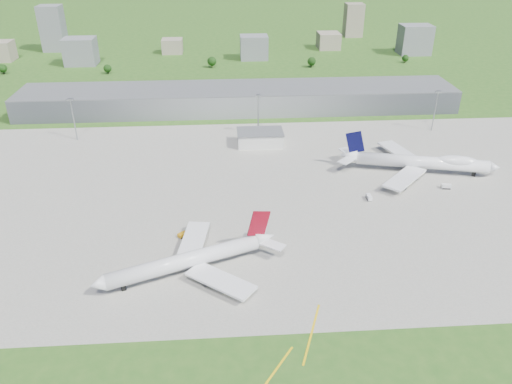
{
  "coord_description": "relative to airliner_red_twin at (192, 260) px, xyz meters",
  "views": [
    {
      "loc": [
        -10.93,
        -172.58,
        116.21
      ],
      "look_at": [
        2.5,
        24.65,
        9.0
      ],
      "focal_mm": 35.0,
      "sensor_mm": 36.0,
      "label": 1
    }
  ],
  "objects": [
    {
      "name": "airliner_red_twin",
      "position": [
        0.0,
        0.0,
        0.0
      ],
      "size": [
        68.55,
        51.87,
        19.65
      ],
      "rotation": [
        0.0,
        0.0,
        3.52
      ],
      "color": "white",
      "rests_on": "ground"
    },
    {
      "name": "bldg_c",
      "position": [
        44.66,
        329.76,
        5.77
      ],
      "size": [
        26.0,
        20.0,
        22.0
      ],
      "primitive_type": "cube",
      "color": "slate",
      "rests_on": "ground"
    },
    {
      "name": "mast_west",
      "position": [
        -75.34,
        134.76,
        12.47
      ],
      "size": [
        3.5,
        2.0,
        25.9
      ],
      "color": "gray",
      "rests_on": "ground"
    },
    {
      "name": "ground",
      "position": [
        24.66,
        169.76,
        -5.23
      ],
      "size": [
        1400.0,
        1400.0,
        0.0
      ],
      "primitive_type": "plane",
      "color": "#2C591B",
      "rests_on": "ground"
    },
    {
      "name": "mast_center",
      "position": [
        34.66,
        134.76,
        12.47
      ],
      "size": [
        3.5,
        2.0,
        25.9
      ],
      "color": "gray",
      "rests_on": "ground"
    },
    {
      "name": "bldg_tall_e",
      "position": [
        164.66,
        429.76,
        12.77
      ],
      "size": [
        20.0,
        18.0,
        36.0
      ],
      "primitive_type": "cube",
      "color": "gray",
      "rests_on": "ground"
    },
    {
      "name": "tree_w",
      "position": [
        -85.34,
        284.76,
        -0.37
      ],
      "size": [
        6.75,
        6.75,
        8.25
      ],
      "color": "#382314",
      "rests_on": "ground"
    },
    {
      "name": "van_white_far",
      "position": [
        122.39,
        58.01,
        -4.02
      ],
      "size": [
        4.87,
        2.81,
        2.39
      ],
      "rotation": [
        0.0,
        0.0,
        -0.15
      ],
      "color": "silver",
      "rests_on": "ground"
    },
    {
      "name": "bldg_e",
      "position": [
        204.66,
        339.76,
        8.77
      ],
      "size": [
        30.0,
        22.0,
        28.0
      ],
      "primitive_type": "cube",
      "color": "slate",
      "rests_on": "ground"
    },
    {
      "name": "tree_far_w",
      "position": [
        -175.34,
        289.76,
        -0.05
      ],
      "size": [
        7.2,
        7.2,
        8.8
      ],
      "color": "#382314",
      "rests_on": "ground"
    },
    {
      "name": "tree_e",
      "position": [
        94.66,
        294.76,
        0.28
      ],
      "size": [
        7.65,
        7.65,
        9.35
      ],
      "color": "#382314",
      "rests_on": "ground"
    },
    {
      "name": "ops_building",
      "position": [
        34.66,
        119.76,
        -1.23
      ],
      "size": [
        26.0,
        16.0,
        8.0
      ],
      "primitive_type": "cube",
      "color": "silver",
      "rests_on": "ground"
    },
    {
      "name": "bldg_tall_w",
      "position": [
        -155.34,
        379.76,
        16.77
      ],
      "size": [
        22.0,
        20.0,
        44.0
      ],
      "primitive_type": "cube",
      "color": "slate",
      "rests_on": "ground"
    },
    {
      "name": "airliner_blue_quad",
      "position": [
        116.02,
        76.83,
        0.64
      ],
      "size": [
        79.95,
        61.67,
        21.13
      ],
      "rotation": [
        0.0,
        0.0,
        -0.24
      ],
      "color": "white",
      "rests_on": "ground"
    },
    {
      "name": "apron",
      "position": [
        34.66,
        59.76,
        -5.19
      ],
      "size": [
        360.0,
        190.0,
        0.08
      ],
      "primitive_type": "cube",
      "color": "gray",
      "rests_on": "ground"
    },
    {
      "name": "bldg_ce",
      "position": [
        124.66,
        369.76,
        2.77
      ],
      "size": [
        22.0,
        24.0,
        16.0
      ],
      "primitive_type": "cube",
      "color": "gray",
      "rests_on": "ground"
    },
    {
      "name": "tug_yellow",
      "position": [
        -5.07,
        23.56,
        -4.25
      ],
      "size": [
        4.37,
        4.19,
        1.89
      ],
      "rotation": [
        0.0,
        0.0,
        0.71
      ],
      "color": "#C07F0B",
      "rests_on": "ground"
    },
    {
      "name": "van_white_near",
      "position": [
        81.32,
        49.7,
        -4.05
      ],
      "size": [
        2.14,
        4.54,
        2.33
      ],
      "rotation": [
        0.0,
        0.0,
        1.59
      ],
      "color": "white",
      "rests_on": "ground"
    },
    {
      "name": "terminal",
      "position": [
        24.66,
        184.76,
        2.27
      ],
      "size": [
        300.0,
        42.0,
        15.0
      ],
      "primitive_type": "cube",
      "color": "gray",
      "rests_on": "ground"
    },
    {
      "name": "bldg_far_w",
      "position": [
        -195.34,
        339.76,
        3.77
      ],
      "size": [
        24.0,
        20.0,
        18.0
      ],
      "primitive_type": "cube",
      "color": "gray",
      "rests_on": "ground"
    },
    {
      "name": "tree_far_e",
      "position": [
        184.66,
        304.76,
        -0.7
      ],
      "size": [
        6.3,
        6.3,
        7.7
      ],
      "color": "#382314",
      "rests_on": "ground"
    },
    {
      "name": "mast_east",
      "position": [
        144.66,
        134.76,
        12.47
      ],
      "size": [
        3.5,
        2.0,
        25.9
      ],
      "color": "gray",
      "rests_on": "ground"
    },
    {
      "name": "tree_c",
      "position": [
        4.66,
        299.76,
        0.6
      ],
      "size": [
        8.1,
        8.1,
        9.9
      ],
      "color": "#382314",
      "rests_on": "ground"
    },
    {
      "name": "bldg_cw",
      "position": [
        -35.34,
        359.76,
        1.77
      ],
      "size": [
        20.0,
        18.0,
        14.0
      ],
      "primitive_type": "cube",
      "color": "gray",
      "rests_on": "ground"
    },
    {
      "name": "bldg_w",
      "position": [
        -115.34,
        319.76,
        6.77
      ],
      "size": [
        28.0,
        22.0,
        24.0
      ],
      "primitive_type": "cube",
      "color": "slate",
      "rests_on": "ground"
    }
  ]
}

